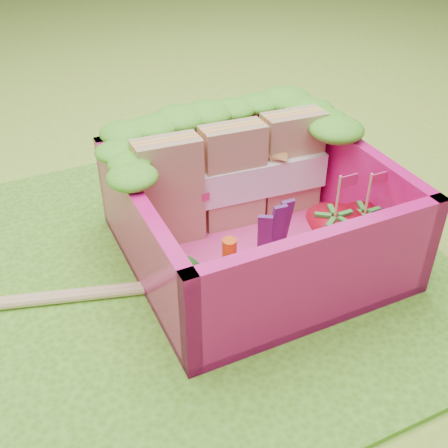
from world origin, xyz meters
name	(u,v)px	position (x,y,z in m)	size (l,w,h in m)	color
ground	(189,267)	(0.00, 0.00, 0.00)	(14.00, 14.00, 0.00)	#93B934
placemat	(189,265)	(0.00, 0.00, 0.01)	(2.60, 2.60, 0.03)	#559421
bento_floor	(253,250)	(0.35, -0.07, 0.06)	(1.30, 1.30, 0.05)	#FE409F
bento_box	(254,212)	(0.35, -0.07, 0.31)	(1.30, 1.30, 0.55)	#DE1274
lettuce_ruffle	(218,120)	(0.35, 0.38, 0.64)	(1.43, 0.77, 0.11)	#36921A
sandwich_stack	(233,177)	(0.36, 0.19, 0.37)	(1.10, 0.26, 0.60)	tan
broccoli	(183,276)	(-0.15, -0.32, 0.25)	(0.30, 0.30, 0.24)	#5DA24E
carrot_sticks	(229,271)	(0.07, -0.35, 0.21)	(0.11, 0.15, 0.29)	#FF6015
purple_wedges	(274,234)	(0.37, -0.25, 0.27)	(0.22, 0.11, 0.38)	#471B5F
strawberry_left	(332,240)	(0.64, -0.37, 0.23)	(0.29, 0.29, 0.53)	red
strawberry_right	(362,232)	(0.84, -0.36, 0.21)	(0.25, 0.25, 0.49)	red
snap_peas	(338,246)	(0.75, -0.29, 0.11)	(0.60, 0.60, 0.05)	green
chopsticks	(2,303)	(-0.95, 0.08, 0.05)	(1.95, 0.60, 0.05)	#DDAE79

